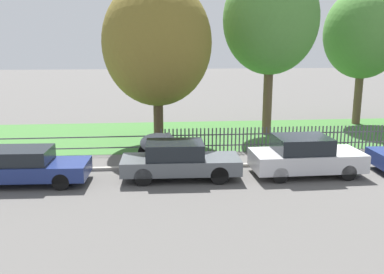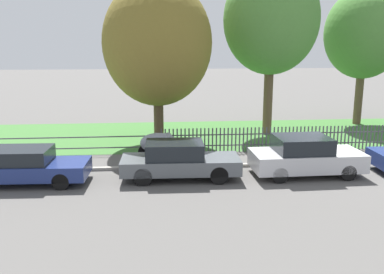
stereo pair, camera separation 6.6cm
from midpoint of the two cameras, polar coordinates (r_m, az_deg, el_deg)
name	(u,v)px [view 2 (the right image)]	position (r m, az deg, el deg)	size (l,w,h in m)	color
ground_plane	(334,165)	(18.55, 18.52, -3.55)	(120.00, 120.00, 0.00)	#565451
kerb_stone	(333,163)	(18.63, 18.41, -3.29)	(41.67, 0.20, 0.12)	#9E998E
grass_strip	(288,133)	(24.17, 12.78, 0.53)	(41.67, 7.49, 0.01)	#3D7033
park_fence	(313,138)	(20.61, 15.97, -0.15)	(41.67, 0.05, 1.13)	#4C4C51
parked_car_silver_hatchback	(26,166)	(16.30, -21.10, -3.60)	(4.27, 1.84, 1.29)	navy
parked_car_black_saloon	(179,160)	(15.73, -1.67, -3.09)	(4.38, 1.77, 1.39)	#51565B
parked_car_navy_estate	(305,156)	(16.70, 14.96, -2.47)	(4.17, 1.92, 1.50)	#BCBCC1
covered_motorcycle	(160,143)	(18.48, -4.21, -0.80)	(1.82, 0.95, 1.12)	black
tree_nearest_kerb	(157,43)	(20.62, -4.55, 12.36)	(5.15, 5.15, 7.84)	brown
tree_behind_motorcycle	(271,20)	(23.20, 10.59, 15.11)	(4.94, 4.94, 8.89)	brown
tree_mid_park	(364,34)	(27.59, 22.04, 12.64)	(4.58, 4.58, 8.03)	brown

